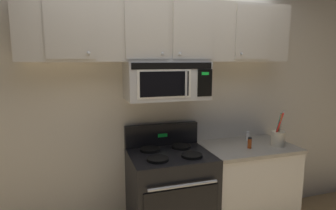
{
  "coord_description": "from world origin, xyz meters",
  "views": [
    {
      "loc": [
        -0.78,
        -1.99,
        1.77
      ],
      "look_at": [
        0.0,
        0.49,
        1.35
      ],
      "focal_mm": 30.16,
      "sensor_mm": 36.0,
      "label": 1
    }
  ],
  "objects_px": {
    "salt_shaker": "(248,136)",
    "spice_jar": "(250,143)",
    "stove_range": "(170,197)",
    "utensil_crock_cream": "(278,137)",
    "over_range_microwave": "(166,80)"
  },
  "relations": [
    {
      "from": "salt_shaker",
      "to": "spice_jar",
      "type": "height_order",
      "value": "spice_jar"
    },
    {
      "from": "stove_range",
      "to": "salt_shaker",
      "type": "relative_size",
      "value": 10.63
    },
    {
      "from": "stove_range",
      "to": "utensil_crock_cream",
      "type": "relative_size",
      "value": 3.03
    },
    {
      "from": "stove_range",
      "to": "spice_jar",
      "type": "distance_m",
      "value": 0.94
    },
    {
      "from": "stove_range",
      "to": "over_range_microwave",
      "type": "relative_size",
      "value": 1.47
    },
    {
      "from": "over_range_microwave",
      "to": "stove_range",
      "type": "bearing_deg",
      "value": -89.86
    },
    {
      "from": "stove_range",
      "to": "utensil_crock_cream",
      "type": "distance_m",
      "value": 1.24
    },
    {
      "from": "salt_shaker",
      "to": "spice_jar",
      "type": "distance_m",
      "value": 0.25
    },
    {
      "from": "salt_shaker",
      "to": "spice_jar",
      "type": "relative_size",
      "value": 0.95
    },
    {
      "from": "utensil_crock_cream",
      "to": "salt_shaker",
      "type": "bearing_deg",
      "value": 129.09
    },
    {
      "from": "utensil_crock_cream",
      "to": "spice_jar",
      "type": "distance_m",
      "value": 0.32
    },
    {
      "from": "salt_shaker",
      "to": "utensil_crock_cream",
      "type": "bearing_deg",
      "value": -50.91
    },
    {
      "from": "stove_range",
      "to": "salt_shaker",
      "type": "height_order",
      "value": "stove_range"
    },
    {
      "from": "stove_range",
      "to": "utensil_crock_cream",
      "type": "bearing_deg",
      "value": -5.35
    },
    {
      "from": "over_range_microwave",
      "to": "salt_shaker",
      "type": "bearing_deg",
      "value": 1.26
    }
  ]
}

